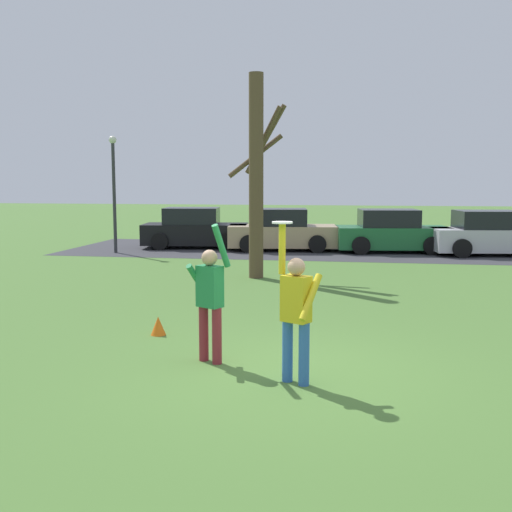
# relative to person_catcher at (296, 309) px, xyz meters

# --- Properties ---
(ground_plane) EXTENTS (120.00, 120.00, 0.00)m
(ground_plane) POSITION_rel_person_catcher_xyz_m (-0.12, 0.43, -0.98)
(ground_plane) COLOR #4C7533
(person_catcher) EXTENTS (0.58, 0.52, 2.08)m
(person_catcher) POSITION_rel_person_catcher_xyz_m (0.00, 0.00, 0.00)
(person_catcher) COLOR #3366B7
(person_catcher) RESTS_ON ground_plane
(person_defender) EXTENTS (0.65, 0.61, 2.04)m
(person_defender) POSITION_rel_person_catcher_xyz_m (-1.32, 0.73, -0.00)
(person_defender) COLOR maroon
(person_defender) RESTS_ON ground_plane
(frisbee_disc) EXTENTS (0.27, 0.27, 0.02)m
(frisbee_disc) POSITION_rel_person_catcher_xyz_m (-0.20, 0.11, 1.11)
(frisbee_disc) COLOR white
(frisbee_disc) RESTS_ON person_catcher
(parked_car_black) EXTENTS (4.30, 2.45, 1.59)m
(parked_car_black) POSITION_rel_person_catcher_xyz_m (-5.62, 15.66, -0.25)
(parked_car_black) COLOR black
(parked_car_black) RESTS_ON ground_plane
(parked_car_tan) EXTENTS (4.30, 2.45, 1.59)m
(parked_car_tan) POSITION_rel_person_catcher_xyz_m (-2.11, 15.36, -0.25)
(parked_car_tan) COLOR tan
(parked_car_tan) RESTS_ON ground_plane
(parked_car_green) EXTENTS (4.30, 2.45, 1.59)m
(parked_car_green) POSITION_rel_person_catcher_xyz_m (2.00, 15.43, -0.25)
(parked_car_green) COLOR #1E6633
(parked_car_green) RESTS_ON ground_plane
(parked_car_silver) EXTENTS (4.30, 2.45, 1.59)m
(parked_car_silver) POSITION_rel_person_catcher_xyz_m (5.43, 15.07, -0.25)
(parked_car_silver) COLOR #BCBCC1
(parked_car_silver) RESTS_ON ground_plane
(parking_strip) EXTENTS (20.66, 6.40, 0.01)m
(parking_strip) POSITION_rel_person_catcher_xyz_m (0.03, 15.46, -0.98)
(parking_strip) COLOR #38383D
(parking_strip) RESTS_ON ground_plane
(bare_tree_tall) EXTENTS (1.70, 1.13, 5.47)m
(bare_tree_tall) POSITION_rel_person_catcher_xyz_m (-1.95, 8.63, 1.86)
(bare_tree_tall) COLOR brown
(bare_tree_tall) RESTS_ON ground_plane
(lamppost_by_lot) EXTENTS (0.28, 0.28, 4.26)m
(lamppost_by_lot) POSITION_rel_person_catcher_xyz_m (-8.05, 13.46, 1.60)
(lamppost_by_lot) COLOR #2D2D33
(lamppost_by_lot) RESTS_ON ground_plane
(field_cone_orange) EXTENTS (0.26, 0.26, 0.32)m
(field_cone_orange) POSITION_rel_person_catcher_xyz_m (-2.58, 2.11, -0.82)
(field_cone_orange) COLOR orange
(field_cone_orange) RESTS_ON ground_plane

